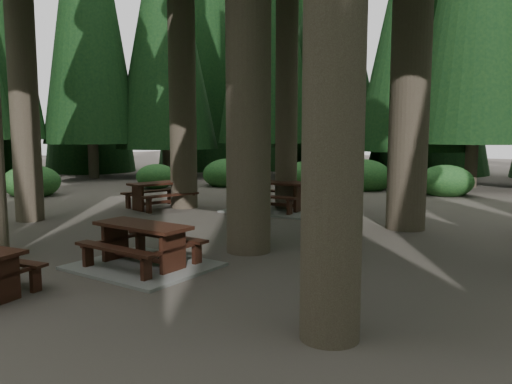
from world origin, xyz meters
The scene contains 5 objects.
ground centered at (0.00, 0.00, 0.00)m, with size 80.00×80.00×0.00m, color #4A453C.
picnic_table_a centered at (0.09, -1.79, 0.25)m, with size 2.28×1.91×0.75m.
picnic_table_b centered at (-4.65, 2.93, 0.52)m, with size 1.79×2.07×0.79m.
picnic_table_c centered at (-1.63, 4.57, 0.30)m, with size 2.82×2.45×0.86m.
shrub_ring centered at (0.70, 0.75, 0.40)m, with size 23.86×24.64×1.49m.
Camera 1 is at (6.51, -7.22, 2.26)m, focal length 35.00 mm.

